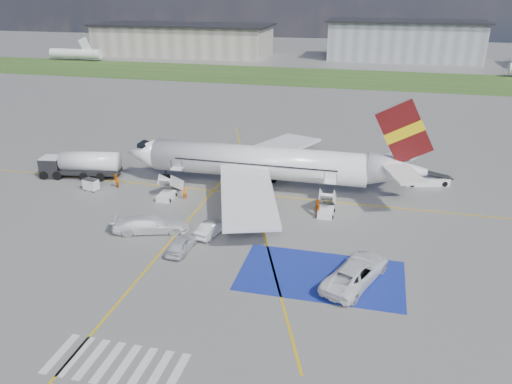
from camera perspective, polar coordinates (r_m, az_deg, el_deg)
ground at (r=48.91m, az=-3.73°, el=-5.59°), size 400.00×400.00×0.00m
grass_strip at (r=138.59m, az=8.28°, el=12.81°), size 400.00×30.00×0.01m
taxiway_line_main at (r=59.33m, az=-0.30°, el=-0.27°), size 120.00×0.20×0.01m
taxiway_line_cross at (r=42.78m, az=-14.34°, el=-10.83°), size 0.20×60.00×0.01m
taxiway_line_diag at (r=59.33m, az=-0.30°, el=-0.27°), size 20.71×56.45×0.01m
staging_box at (r=43.74m, az=7.44°, el=-9.44°), size 14.00×8.00×0.01m
crosswalk at (r=35.93m, az=-15.67°, el=-18.37°), size 9.00×4.00×0.01m
terminal_west at (r=185.04m, az=-8.31°, el=16.80°), size 60.00×22.00×10.00m
terminal_centre at (r=176.96m, az=16.56°, el=16.20°), size 48.00×18.00×12.00m
airliner at (r=59.61m, az=1.57°, el=3.33°), size 36.81×32.95×11.92m
airstairs_fwd at (r=59.13m, az=-10.05°, el=-0.07°), size 1.90×5.20×3.60m
airstairs_aft at (r=54.72m, az=8.04°, el=-1.85°), size 1.90×5.20×3.60m
fuel_tanker at (r=68.04m, az=-19.35°, el=2.77°), size 10.40×4.25×3.45m
gpu_cart at (r=63.51m, az=-18.34°, el=0.75°), size 1.95×1.47×1.47m
belt_loader at (r=65.79m, az=18.92°, el=1.21°), size 6.05×3.37×1.75m
car_silver_a at (r=47.15m, az=-8.53°, el=-5.96°), size 1.94×4.36×1.46m
car_silver_b at (r=49.84m, az=-5.17°, el=-4.14°), size 2.40×4.56×1.43m
van_white_a at (r=42.79m, az=11.40°, el=-8.62°), size 5.17×7.09×2.42m
van_white_b at (r=51.13m, az=-11.98°, el=-3.36°), size 6.11×3.93×2.22m
crew_fwd at (r=58.19m, az=-8.12°, el=-0.16°), size 0.68×0.62×1.55m
crew_nose at (r=63.23m, az=-15.70°, el=1.22°), size 1.13×1.11×1.83m
crew_aft at (r=53.87m, az=7.06°, el=-1.78°), size 0.92×1.25×1.97m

